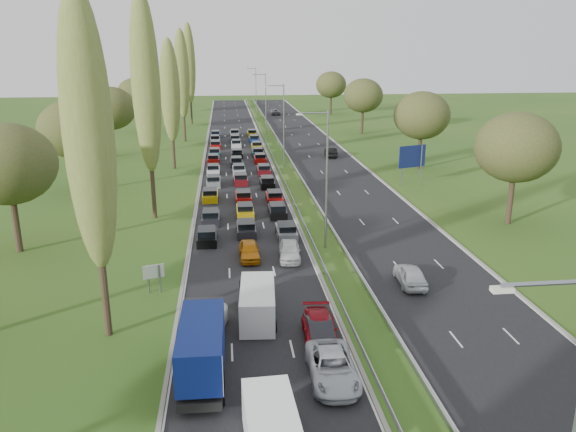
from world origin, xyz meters
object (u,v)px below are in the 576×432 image
near_car_2 (205,325)px  info_sign (154,275)px  white_van_front (272,431)px  white_van_rear (257,302)px  blue_lorry (203,345)px  direction_sign (412,158)px

near_car_2 → info_sign: (-3.84, 6.90, 0.60)m
near_car_2 → white_van_front: bearing=-69.4°
info_sign → white_van_front: bearing=-68.4°
near_car_2 → white_van_front: size_ratio=0.97×
near_car_2 → white_van_rear: (3.29, 2.03, 0.38)m
near_car_2 → blue_lorry: 4.37m
white_van_rear → white_van_front: bearing=-86.8°
near_car_2 → blue_lorry: size_ratio=0.67×
white_van_rear → direction_sign: direction_sign is taller
white_van_front → white_van_rear: (0.15, 12.80, 0.00)m
near_car_2 → info_sign: info_sign is taller
blue_lorry → direction_sign: direction_sign is taller
white_van_rear → info_sign: size_ratio=2.65×
blue_lorry → white_van_rear: size_ratio=1.46×
near_car_2 → direction_sign: direction_sign is taller
blue_lorry → white_van_front: 7.27m
white_van_rear → direction_sign: 40.79m
blue_lorry → info_sign: (-3.85, 11.15, -0.43)m
blue_lorry → direction_sign: size_ratio=1.56×
white_van_rear → info_sign: 8.64m
info_sign → direction_sign: bearing=45.8°
white_van_front → info_sign: white_van_front is taller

